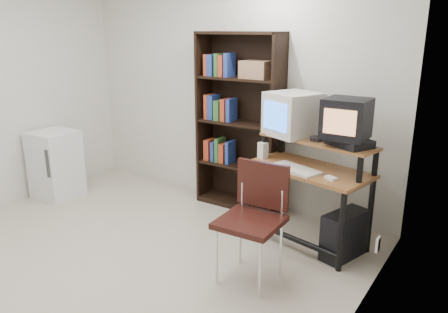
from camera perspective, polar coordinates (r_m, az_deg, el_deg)
The scene contains 17 objects.
floor at distance 3.98m, azimuth -15.90°, elevation -13.84°, with size 4.00×4.00×0.01m, color #BCB09C.
back_wall at distance 5.00m, azimuth 0.63°, elevation 8.82°, with size 4.00×0.01×2.60m, color beige.
right_wall at distance 2.36m, azimuth 14.77°, elevation -0.36°, with size 0.01×4.00×2.60m, color beige.
computer_desk at distance 4.09m, azimuth 11.12°, elevation -2.18°, with size 1.20×0.77×0.98m.
crt_monitor at distance 4.22m, azimuth 8.99°, elevation 5.48°, with size 0.57×0.57×0.41m.
vcr at distance 3.92m, azimuth 16.03°, elevation 1.72°, with size 0.36×0.26×0.08m, color black.
crt_tv at distance 3.87m, azimuth 15.71°, elevation 4.80°, with size 0.37×0.37×0.34m.
cd_spindle at distance 4.03m, azimuth 11.99°, elevation 2.18°, with size 0.12×0.12×0.05m, color #26262B.
keyboard at distance 3.98m, azimuth 9.29°, elevation -1.72°, with size 0.47×0.21×0.04m, color beige.
mousepad at distance 3.81m, azimuth 13.96°, elevation -3.05°, with size 0.22×0.18×0.01m, color black.
mouse at distance 3.79m, azimuth 13.76°, elevation -2.81°, with size 0.10×0.06×0.03m, color white.
desk_speaker at distance 4.29m, azimuth 5.10°, elevation 0.72°, with size 0.08×0.07×0.17m, color beige.
pc_tower at distance 4.05m, azimuth 15.46°, elevation -9.82°, with size 0.20×0.45×0.42m, color black.
school_chair at distance 3.49m, azimuth 4.06°, elevation -6.88°, with size 0.49×0.49×0.94m.
bookshelf at distance 4.81m, azimuth 2.14°, elevation 4.70°, with size 0.97×0.33×1.93m.
mini_fridge at distance 5.58m, azimuth -21.13°, elevation -0.95°, with size 0.49×0.49×0.80m.
wall_outlet at distance 3.77m, azimuth 19.46°, elevation -10.76°, with size 0.02×0.08×0.12m, color beige.
Camera 1 is at (2.72, -2.15, 1.96)m, focal length 35.00 mm.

